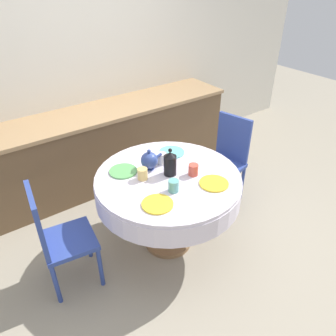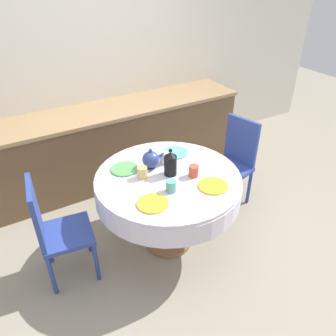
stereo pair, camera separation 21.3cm
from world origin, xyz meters
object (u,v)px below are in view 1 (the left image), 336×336
chair_right (56,235)px  teapot (149,160)px  coffee_carafe (170,163)px  chair_left (227,156)px

chair_right → teapot: (0.90, 0.05, 0.33)m
coffee_carafe → teapot: bearing=119.1°
chair_left → chair_right: 1.91m
chair_left → chair_right: size_ratio=1.00×
chair_left → coffee_carafe: (-0.91, -0.21, 0.35)m
chair_left → chair_right: (-1.90, -0.09, 0.00)m
chair_left → teapot: 1.06m
chair_left → chair_right: bearing=79.2°
coffee_carafe → teapot: coffee_carafe is taller
teapot → coffee_carafe: bearing=-60.9°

